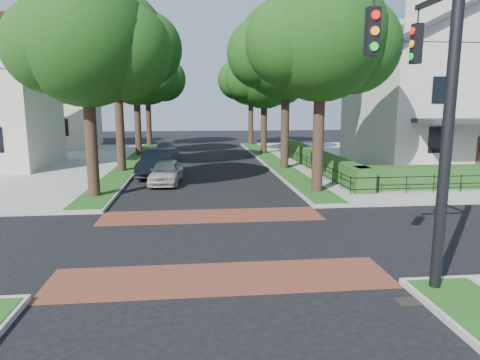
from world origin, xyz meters
name	(u,v)px	position (x,y,z in m)	size (l,w,h in m)	color
ground	(215,240)	(0.00, 0.00, 0.00)	(120.00, 120.00, 0.00)	black
sidewalk_ne	(442,159)	(19.50, 19.00, 0.07)	(30.00, 30.00, 0.15)	gray
crosswalk_far	(212,216)	(0.00, 3.20, 0.01)	(9.00, 2.20, 0.01)	brown
crosswalk_near	(221,278)	(0.00, -3.20, 0.01)	(9.00, 2.20, 0.01)	brown
storm_drain	(411,301)	(4.30, -5.00, 0.01)	(0.65, 0.45, 0.01)	black
grass_strip_ne	(272,160)	(5.40, 19.10, 0.16)	(1.60, 29.80, 0.02)	#1B4B15
grass_strip_nw	(132,162)	(-5.40, 19.10, 0.16)	(1.60, 29.80, 0.02)	#1B4B15
tree_right_near	(322,39)	(5.60, 7.24, 7.63)	(7.75, 6.67, 10.66)	black
tree_right_mid	(287,51)	(5.61, 15.25, 7.99)	(8.25, 7.09, 11.22)	black
tree_right_far	(265,76)	(5.60, 24.22, 6.91)	(7.25, 6.23, 9.74)	black
tree_right_back	(252,78)	(5.60, 33.23, 7.27)	(7.50, 6.45, 10.20)	black
tree_left_near	(89,43)	(-5.40, 7.23, 7.27)	(7.50, 6.45, 10.20)	black
tree_left_mid	(118,43)	(-5.39, 15.24, 8.34)	(8.00, 6.88, 11.48)	black
tree_left_far	(137,73)	(-5.40, 24.22, 7.12)	(7.00, 6.02, 9.86)	black
tree_left_back	(148,76)	(-5.40, 33.24, 7.41)	(7.75, 6.66, 10.44)	black
hedge_main_road	(315,159)	(7.70, 15.00, 0.75)	(1.00, 18.00, 1.20)	#184618
fence_main_road	(304,161)	(6.90, 15.00, 0.60)	(0.06, 18.00, 0.90)	black
house_victorian	(447,83)	(17.51, 15.92, 6.02)	(13.00, 13.05, 12.48)	beige
house_left_far	(47,99)	(-15.49, 31.99, 5.04)	(10.00, 9.00, 10.14)	beige
traffic_signal	(437,96)	(4.89, -4.41, 4.71)	(2.17, 2.00, 8.00)	black
parked_car_front	(166,172)	(-2.30, 10.66, 0.70)	(1.65, 4.11, 1.40)	beige
parked_car_middle	(159,163)	(-2.93, 13.42, 0.85)	(1.79, 5.15, 1.70)	#222733
parked_car_rear	(166,151)	(-3.07, 22.07, 0.70)	(1.95, 4.80, 1.39)	slate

